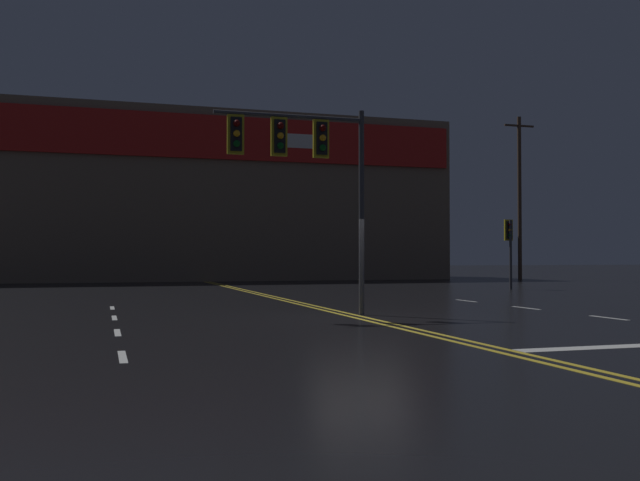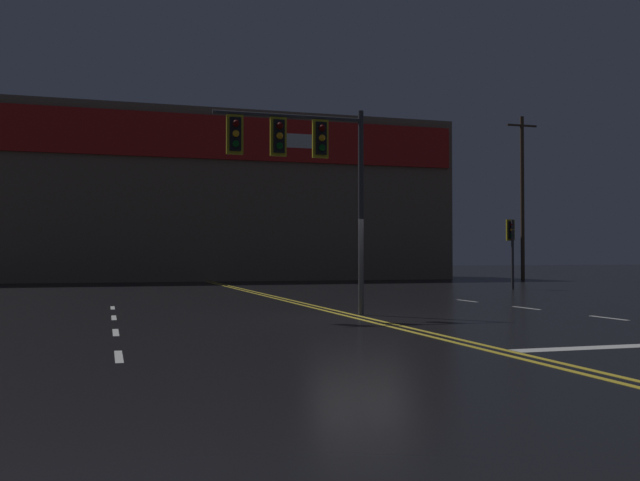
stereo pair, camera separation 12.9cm
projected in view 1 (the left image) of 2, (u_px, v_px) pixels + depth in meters
ground_plane at (362, 318)px, 17.64m from camera, size 200.00×200.00×0.00m
road_markings at (436, 321)px, 16.63m from camera, size 17.42×60.00×0.01m
traffic_signal_median at (299, 153)px, 18.15m from camera, size 3.96×0.36×5.35m
traffic_signal_corner_northeast at (509, 238)px, 33.32m from camera, size 0.42×0.36×3.27m
building_backdrop at (197, 200)px, 48.50m from camera, size 33.09×10.23×10.79m
utility_pole_row at (230, 193)px, 41.86m from camera, size 44.79×0.26×10.92m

